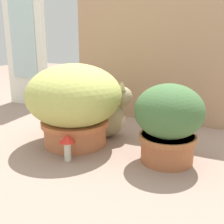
{
  "coord_description": "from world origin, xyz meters",
  "views": [
    {
      "loc": [
        0.67,
        -1.17,
        0.57
      ],
      "look_at": [
        0.09,
        0.07,
        0.18
      ],
      "focal_mm": 46.47,
      "sensor_mm": 36.0,
      "label": 1
    }
  ],
  "objects": [
    {
      "name": "cat",
      "position": [
        -0.01,
        0.18,
        0.12
      ],
      "size": [
        0.39,
        0.27,
        0.32
      ],
      "color": "#9B8E65",
      "rests_on": "ground"
    },
    {
      "name": "mushroom_ornament_red",
      "position": [
        -0.02,
        -0.17,
        0.09
      ],
      "size": [
        0.07,
        0.07,
        0.12
      ],
      "color": "silver",
      "rests_on": "ground"
    },
    {
      "name": "ground_plane",
      "position": [
        0.0,
        0.0,
        0.0
      ],
      "size": [
        6.0,
        6.0,
        0.0
      ],
      "primitive_type": "plane",
      "color": "gray"
    },
    {
      "name": "leafy_planter",
      "position": [
        0.38,
        0.02,
        0.19
      ],
      "size": [
        0.3,
        0.3,
        0.35
      ],
      "color": "#AD623C",
      "rests_on": "ground"
    },
    {
      "name": "mushroom_ornament_pink",
      "position": [
        -0.08,
        -0.09,
        0.09
      ],
      "size": [
        0.09,
        0.09,
        0.12
      ],
      "color": "silver",
      "rests_on": "ground"
    },
    {
      "name": "window_panel_white",
      "position": [
        -0.88,
        0.58,
        0.46
      ],
      "size": [
        0.36,
        0.05,
        0.91
      ],
      "color": "white",
      "rests_on": "ground"
    },
    {
      "name": "cardboard_backdrop",
      "position": [
        0.11,
        0.59,
        0.43
      ],
      "size": [
        1.02,
        0.03,
        0.85
      ],
      "primitive_type": "cube",
      "color": "tan",
      "rests_on": "ground"
    },
    {
      "name": "grass_planter",
      "position": [
        -0.1,
        0.02,
        0.22
      ],
      "size": [
        0.48,
        0.48,
        0.41
      ],
      "color": "#C26F46",
      "rests_on": "ground"
    }
  ]
}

